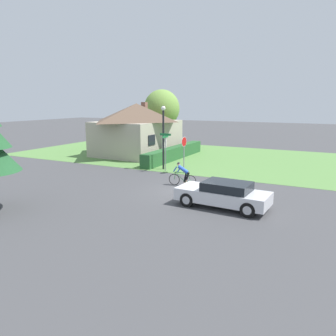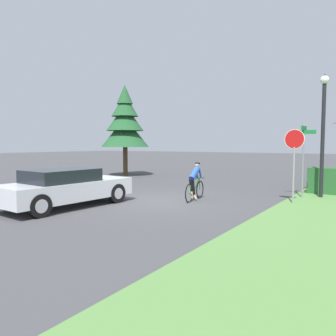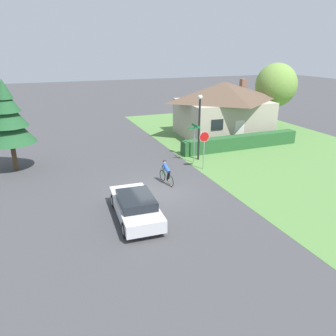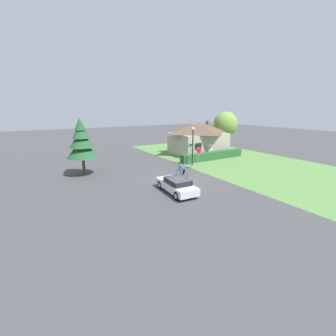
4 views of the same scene
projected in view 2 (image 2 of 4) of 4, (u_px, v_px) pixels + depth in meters
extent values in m
plane|color=#424244|center=(159.00, 201.00, 12.29)|extent=(140.00, 140.00, 0.00)
cube|color=silver|center=(67.00, 190.00, 11.13)|extent=(2.07, 4.59, 0.60)
cube|color=black|center=(61.00, 175.00, 10.92)|extent=(1.72, 2.32, 0.42)
cylinder|color=black|center=(87.00, 189.00, 12.85)|extent=(0.28, 0.71, 0.70)
cylinder|color=#ADADB2|center=(87.00, 189.00, 12.85)|extent=(0.27, 0.42, 0.40)
cylinder|color=black|center=(116.00, 193.00, 11.87)|extent=(0.28, 0.71, 0.70)
cylinder|color=#ADADB2|center=(116.00, 193.00, 11.87)|extent=(0.27, 0.42, 0.40)
cylinder|color=black|center=(11.00, 200.00, 10.41)|extent=(0.28, 0.71, 0.70)
cylinder|color=#ADADB2|center=(11.00, 200.00, 10.41)|extent=(0.27, 0.42, 0.40)
cylinder|color=black|center=(39.00, 206.00, 9.44)|extent=(0.28, 0.71, 0.70)
cylinder|color=#ADADB2|center=(39.00, 206.00, 9.44)|extent=(0.27, 0.42, 0.40)
torus|color=black|center=(189.00, 193.00, 11.95)|extent=(0.12, 0.71, 0.71)
torus|color=black|center=(200.00, 190.00, 12.89)|extent=(0.12, 0.71, 0.71)
cylinder|color=#338C3F|center=(192.00, 188.00, 12.17)|extent=(0.06, 0.19, 0.58)
cylinder|color=#338C3F|center=(196.00, 186.00, 12.52)|extent=(0.11, 0.66, 0.62)
cylinder|color=#338C3F|center=(195.00, 179.00, 12.43)|extent=(0.13, 0.78, 0.06)
cylinder|color=#338C3F|center=(191.00, 194.00, 12.10)|extent=(0.08, 0.35, 0.15)
cylinder|color=#338C3F|center=(190.00, 187.00, 12.01)|extent=(0.06, 0.22, 0.47)
cylinder|color=#338C3F|center=(200.00, 184.00, 12.83)|extent=(0.05, 0.12, 0.49)
cylinder|color=black|center=(199.00, 178.00, 12.78)|extent=(0.44, 0.07, 0.02)
ellipsoid|color=black|center=(191.00, 180.00, 12.08)|extent=(0.10, 0.21, 0.05)
cylinder|color=black|center=(191.00, 185.00, 12.09)|extent=(0.14, 0.26, 0.49)
cylinder|color=black|center=(193.00, 187.00, 12.23)|extent=(0.14, 0.27, 0.64)
cylinder|color=tan|center=(192.00, 195.00, 12.19)|extent=(0.08, 0.08, 0.30)
cylinder|color=tan|center=(195.00, 197.00, 12.30)|extent=(0.17, 0.08, 0.21)
cylinder|color=#264CB2|center=(194.00, 174.00, 12.33)|extent=(0.30, 0.72, 0.54)
cylinder|color=#264CB2|center=(197.00, 174.00, 12.56)|extent=(0.10, 0.26, 0.36)
cylinder|color=#264CB2|center=(200.00, 173.00, 12.79)|extent=(0.10, 0.26, 0.36)
sphere|color=tan|center=(197.00, 165.00, 12.56)|extent=(0.19, 0.19, 0.19)
ellipsoid|color=black|center=(197.00, 163.00, 12.56)|extent=(0.22, 0.18, 0.12)
cylinder|color=gray|center=(293.00, 175.00, 11.71)|extent=(0.07, 0.07, 2.02)
cylinder|color=red|center=(295.00, 139.00, 11.61)|extent=(0.66, 0.07, 0.66)
cylinder|color=silver|center=(295.00, 139.00, 11.61)|extent=(0.70, 0.07, 0.70)
cylinder|color=black|center=(323.00, 141.00, 12.94)|extent=(0.15, 0.15, 4.48)
sphere|color=white|center=(325.00, 80.00, 12.76)|extent=(0.34, 0.34, 0.34)
cone|color=black|center=(325.00, 75.00, 12.75)|extent=(0.20, 0.20, 0.13)
cylinder|color=gray|center=(303.00, 166.00, 12.93)|extent=(0.06, 0.06, 2.54)
cube|color=#197238|center=(304.00, 132.00, 12.84)|extent=(0.90, 0.03, 0.16)
cube|color=#197238|center=(304.00, 128.00, 12.82)|extent=(0.03, 0.90, 0.16)
cylinder|color=#4C3823|center=(125.00, 161.00, 22.19)|extent=(0.31, 0.31, 1.94)
cone|color=#23562D|center=(125.00, 132.00, 22.04)|extent=(3.21, 3.21, 1.98)
cone|color=#23562D|center=(125.00, 118.00, 21.97)|extent=(2.50, 2.50, 1.75)
cone|color=#23562D|center=(125.00, 105.00, 21.91)|extent=(1.80, 1.80, 1.51)
cone|color=#23562D|center=(125.00, 94.00, 21.86)|extent=(1.09, 1.09, 1.27)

